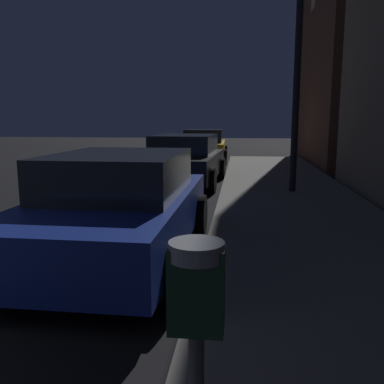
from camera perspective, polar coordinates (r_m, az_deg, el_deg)
name	(u,v)px	position (r m, az deg, el deg)	size (l,w,h in m)	color
parking_meter	(196,331)	(1.50, 0.60, -18.70)	(0.19, 0.19, 1.33)	#59595B
car_blue	(119,206)	(5.64, -10.06, -1.99)	(2.14, 4.25, 1.43)	navy
car_black	(184,159)	(11.98, -1.05, 4.52)	(2.29, 4.33, 1.43)	black
car_yellow_cab	(204,146)	(18.33, 1.68, 6.41)	(2.11, 4.22, 1.43)	gold
street_lamp	(298,46)	(10.31, 14.51, 18.99)	(0.44, 0.44, 5.05)	black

